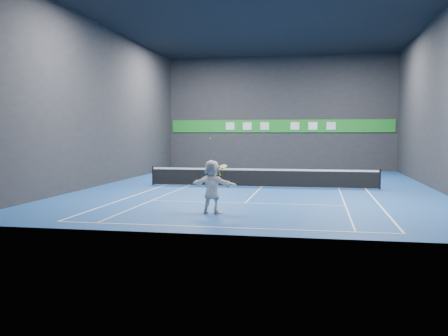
% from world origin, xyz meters
% --- Properties ---
extents(ground, '(26.00, 26.00, 0.00)m').
position_xyz_m(ground, '(0.00, 0.00, 0.00)').
color(ground, '#19458E').
rests_on(ground, ground).
extents(ceiling, '(26.00, 26.00, 0.00)m').
position_xyz_m(ceiling, '(0.00, 0.00, 9.00)').
color(ceiling, black).
rests_on(ceiling, ground).
extents(wall_back, '(18.00, 0.10, 9.00)m').
position_xyz_m(wall_back, '(0.00, 13.00, 4.50)').
color(wall_back, '#252528').
rests_on(wall_back, ground).
extents(wall_front, '(18.00, 0.10, 9.00)m').
position_xyz_m(wall_front, '(0.00, -13.00, 4.50)').
color(wall_front, '#252528').
rests_on(wall_front, ground).
extents(wall_left, '(0.10, 26.00, 9.00)m').
position_xyz_m(wall_left, '(-9.00, 0.00, 4.50)').
color(wall_left, '#252528').
rests_on(wall_left, ground).
extents(wall_right, '(0.10, 26.00, 9.00)m').
position_xyz_m(wall_right, '(9.00, 0.00, 4.50)').
color(wall_right, '#252528').
rests_on(wall_right, ground).
extents(baseline_near, '(10.98, 0.08, 0.01)m').
position_xyz_m(baseline_near, '(0.00, -11.89, 0.00)').
color(baseline_near, white).
rests_on(baseline_near, ground).
extents(baseline_far, '(10.98, 0.08, 0.01)m').
position_xyz_m(baseline_far, '(0.00, 11.89, 0.00)').
color(baseline_far, white).
rests_on(baseline_far, ground).
extents(sideline_doubles_left, '(0.08, 23.78, 0.01)m').
position_xyz_m(sideline_doubles_left, '(-5.49, 0.00, 0.00)').
color(sideline_doubles_left, white).
rests_on(sideline_doubles_left, ground).
extents(sideline_doubles_right, '(0.08, 23.78, 0.01)m').
position_xyz_m(sideline_doubles_right, '(5.49, 0.00, 0.00)').
color(sideline_doubles_right, white).
rests_on(sideline_doubles_right, ground).
extents(sideline_singles_left, '(0.06, 23.78, 0.01)m').
position_xyz_m(sideline_singles_left, '(-4.11, 0.00, 0.00)').
color(sideline_singles_left, white).
rests_on(sideline_singles_left, ground).
extents(sideline_singles_right, '(0.06, 23.78, 0.01)m').
position_xyz_m(sideline_singles_right, '(4.11, 0.00, 0.00)').
color(sideline_singles_right, white).
rests_on(sideline_singles_right, ground).
extents(service_line_near, '(8.23, 0.06, 0.01)m').
position_xyz_m(service_line_near, '(0.00, -6.40, 0.00)').
color(service_line_near, white).
rests_on(service_line_near, ground).
extents(service_line_far, '(8.23, 0.06, 0.01)m').
position_xyz_m(service_line_far, '(0.00, 6.40, 0.00)').
color(service_line_far, white).
rests_on(service_line_far, ground).
extents(center_service_line, '(0.06, 12.80, 0.01)m').
position_xyz_m(center_service_line, '(0.00, 0.00, 0.00)').
color(center_service_line, white).
rests_on(center_service_line, ground).
extents(player, '(1.91, 1.09, 1.96)m').
position_xyz_m(player, '(-0.81, -9.21, 0.98)').
color(player, white).
rests_on(player, ground).
extents(tennis_ball, '(0.07, 0.07, 0.07)m').
position_xyz_m(tennis_ball, '(-0.93, -9.02, 2.74)').
color(tennis_ball, '#F2F829').
rests_on(tennis_ball, player).
extents(tennis_net, '(12.50, 0.10, 1.07)m').
position_xyz_m(tennis_net, '(0.00, 0.00, 0.54)').
color(tennis_net, black).
rests_on(tennis_net, ground).
extents(sponsor_banner, '(17.64, 0.11, 1.00)m').
position_xyz_m(sponsor_banner, '(0.00, 12.93, 3.50)').
color(sponsor_banner, '#1C8425').
rests_on(sponsor_banner, wall_back).
extents(tennis_racket, '(0.47, 0.41, 0.43)m').
position_xyz_m(tennis_racket, '(-0.48, -9.17, 1.67)').
color(tennis_racket, red).
rests_on(tennis_racket, player).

